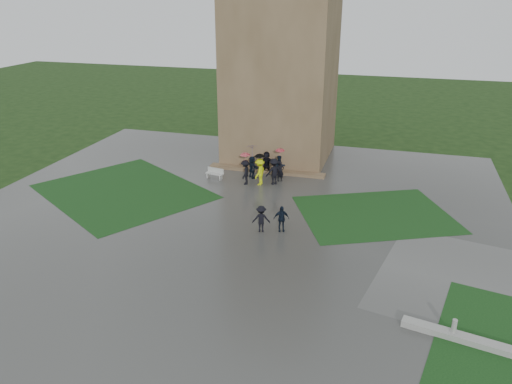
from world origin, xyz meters
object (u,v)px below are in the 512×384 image
(tower, at_px, (282,45))
(bench, at_px, (215,173))
(pedestrian_mid, at_px, (281,219))
(pedestrian_near, at_px, (261,219))

(tower, bearing_deg, bench, -115.83)
(tower, xyz_separation_m, pedestrian_mid, (3.42, -13.86, -8.21))
(bench, height_order, pedestrian_mid, pedestrian_mid)
(tower, xyz_separation_m, pedestrian_near, (2.33, -14.24, -8.18))
(bench, xyz_separation_m, pedestrian_mid, (6.72, -7.04, 0.37))
(pedestrian_near, bearing_deg, bench, -66.65)
(pedestrian_mid, distance_m, pedestrian_near, 1.16)
(bench, bearing_deg, pedestrian_near, -41.72)
(bench, bearing_deg, tower, 75.28)
(pedestrian_mid, xyz_separation_m, pedestrian_near, (-1.09, -0.38, 0.02))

